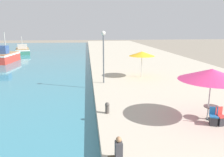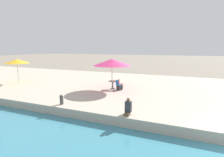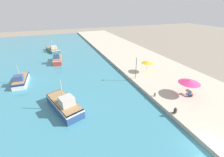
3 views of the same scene
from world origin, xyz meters
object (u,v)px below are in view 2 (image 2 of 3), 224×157
object	(u,v)px
cafe_umbrella_pink	(112,62)
cafe_umbrella_white	(17,61)
cafe_table	(113,83)
cafe_chair_right	(119,87)
cafe_chair_left	(121,86)
person_at_quay	(128,107)
mooring_bollard	(62,99)

from	to	relation	value
cafe_umbrella_pink	cafe_umbrella_white	xyz separation A→B (m)	(-0.98, 10.59, -0.14)
cafe_umbrella_pink	cafe_table	size ratio (longest dim) A/B	4.22
cafe_umbrella_pink	cafe_table	distance (m)	1.95
cafe_table	cafe_chair_right	bearing A→B (deg)	-110.66
cafe_chair_left	person_at_quay	xyz separation A→B (m)	(-5.58, -2.44, 0.10)
cafe_chair_left	person_at_quay	world-z (taller)	person_at_quay
cafe_table	cafe_chair_right	size ratio (longest dim) A/B	0.88
person_at_quay	mooring_bollard	size ratio (longest dim) A/B	1.49
cafe_umbrella_pink	cafe_table	bearing A→B (deg)	-3.73
cafe_table	person_at_quay	size ratio (longest dim) A/B	0.82
cafe_umbrella_pink	person_at_quay	distance (m)	6.52
cafe_chair_right	person_at_quay	world-z (taller)	person_at_quay
cafe_chair_right	mooring_bollard	distance (m)	5.62
cafe_chair_right	person_at_quay	distance (m)	5.80
cafe_umbrella_white	mooring_bollard	distance (m)	10.25
cafe_umbrella_white	mooring_bollard	bearing A→B (deg)	-115.20
cafe_umbrella_pink	mooring_bollard	distance (m)	5.86
person_at_quay	cafe_chair_right	bearing A→B (deg)	25.30
cafe_umbrella_pink	cafe_table	xyz separation A→B (m)	(0.18, -0.01, -1.94)
cafe_table	cafe_chair_right	xyz separation A→B (m)	(-0.26, -0.68, -0.21)
cafe_umbrella_white	person_at_quay	size ratio (longest dim) A/B	2.63
cafe_chair_left	person_at_quay	distance (m)	6.09
cafe_umbrella_pink	cafe_chair_left	distance (m)	2.28
mooring_bollard	cafe_chair_left	bearing A→B (deg)	-21.94
cafe_table	cafe_chair_left	world-z (taller)	cafe_chair_left
mooring_bollard	cafe_table	bearing A→B (deg)	-15.49
cafe_umbrella_pink	cafe_chair_right	distance (m)	2.26
cafe_chair_left	mooring_bollard	bearing A→B (deg)	-28.73
cafe_chair_right	cafe_umbrella_white	bearing A→B (deg)	-64.76
cafe_chair_left	cafe_chair_right	world-z (taller)	same
cafe_umbrella_white	cafe_chair_left	size ratio (longest dim) A/B	2.81
cafe_umbrella_white	person_at_quay	xyz separation A→B (m)	(-4.34, -13.76, -1.90)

